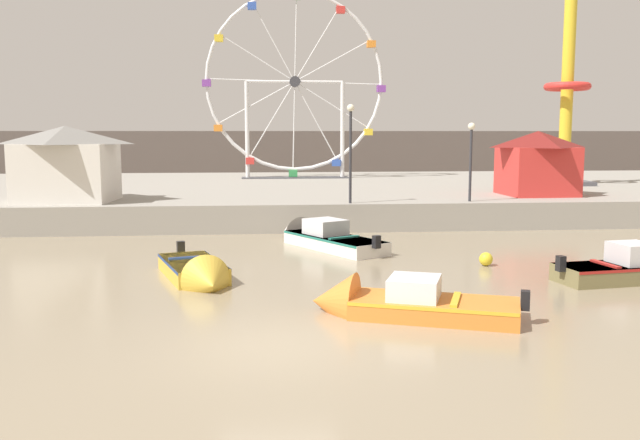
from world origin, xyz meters
name	(u,v)px	position (x,y,z in m)	size (l,w,h in m)	color
ground_plane	(278,346)	(0.00, 0.00, 0.00)	(240.00, 240.00, 0.00)	gray
quay_promenade	(264,194)	(0.00, 27.54, 0.61)	(110.00, 24.11, 1.22)	gray
distant_town_skyline	(261,155)	(0.00, 51.11, 2.20)	(140.00, 3.00, 4.40)	#564C47
motorboat_mustard_yellow	(199,273)	(-2.09, 6.15, 0.26)	(2.64, 4.48, 1.41)	gold
motorboat_orange_hull	(394,303)	(2.78, 2.08, 0.29)	(5.08, 3.14, 1.50)	orange
motorboat_white_red_stripe	(318,237)	(1.90, 12.38, 0.32)	(4.20, 5.90, 1.53)	silver
ferris_wheel_white_frame	(295,85)	(2.19, 32.69, 7.39)	(12.13, 1.20, 12.29)	silver
drop_tower_yellow_tower	(567,83)	(17.58, 25.47, 7.11)	(2.80, 2.80, 14.24)	gold
carnival_booth_red_striped	(537,162)	(13.29, 19.11, 2.85)	(3.56, 3.60, 3.13)	red
carnival_booth_white_ticket	(66,162)	(-8.80, 17.97, 2.96)	(4.55, 4.03, 3.35)	silver
promenade_lamp_near	(351,140)	(3.64, 16.03, 3.98)	(0.32, 0.32, 4.26)	#2D2D33
promenade_lamp_far	(471,149)	(9.07, 16.33, 3.54)	(0.32, 0.32, 3.49)	#2D2D33
mooring_buoy_orange	(486,259)	(6.95, 7.78, 0.22)	(0.44, 0.44, 0.44)	yellow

